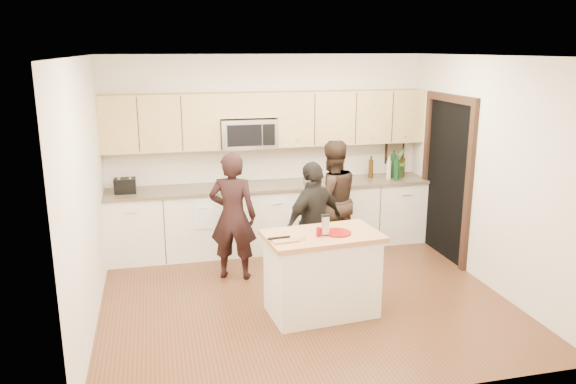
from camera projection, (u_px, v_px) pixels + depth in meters
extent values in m
plane|color=brown|center=(303.00, 297.00, 6.45)|extent=(4.50, 4.50, 0.00)
cube|color=silver|center=(267.00, 151.00, 8.00)|extent=(4.50, 0.02, 2.70)
cube|color=silver|center=(372.00, 243.00, 4.23)|extent=(4.50, 0.02, 2.70)
cube|color=silver|center=(87.00, 195.00, 5.61)|extent=(0.02, 4.00, 2.70)
cube|color=silver|center=(488.00, 173.00, 6.62)|extent=(0.02, 4.00, 2.70)
cube|color=white|center=(305.00, 56.00, 5.78)|extent=(4.50, 4.00, 0.02)
cube|color=white|center=(272.00, 218.00, 7.93)|extent=(4.50, 0.62, 0.90)
cube|color=#72634C|center=(272.00, 186.00, 7.80)|extent=(4.50, 0.66, 0.04)
cube|color=tan|center=(160.00, 123.00, 7.39)|extent=(1.55, 0.33, 0.75)
cube|color=tan|center=(350.00, 117.00, 7.99)|extent=(2.17, 0.33, 0.75)
cube|color=tan|center=(247.00, 105.00, 7.60)|extent=(0.78, 0.33, 0.33)
cube|color=silver|center=(248.00, 133.00, 7.67)|extent=(0.76, 0.40, 0.40)
cube|color=black|center=(244.00, 136.00, 7.46)|extent=(0.47, 0.01, 0.29)
cube|color=black|center=(269.00, 135.00, 7.53)|extent=(0.17, 0.01, 0.29)
cube|color=black|center=(447.00, 181.00, 7.54)|extent=(0.02, 1.05, 2.10)
cube|color=black|center=(469.00, 191.00, 6.99)|extent=(0.06, 0.10, 2.10)
cube|color=black|center=(426.00, 172.00, 8.08)|extent=(0.06, 0.10, 2.10)
cube|color=black|center=(452.00, 98.00, 7.26)|extent=(0.06, 1.25, 0.10)
cube|color=black|center=(395.00, 151.00, 8.44)|extent=(0.30, 0.03, 0.38)
cube|color=#C4A78C|center=(395.00, 151.00, 8.43)|extent=(0.24, 0.00, 0.32)
cube|color=white|center=(206.00, 211.00, 7.36)|extent=(0.34, 0.01, 0.48)
cube|color=white|center=(204.00, 189.00, 7.58)|extent=(0.34, 0.60, 0.01)
cube|color=white|center=(322.00, 276.00, 5.97)|extent=(1.16, 0.74, 0.85)
cube|color=#BA7D4D|center=(322.00, 236.00, 5.86)|extent=(1.26, 0.81, 0.05)
cylinder|color=maroon|center=(337.00, 233.00, 5.86)|extent=(0.29, 0.29, 0.02)
cube|color=silver|center=(325.00, 225.00, 5.77)|extent=(0.07, 0.05, 0.19)
cube|color=black|center=(326.00, 215.00, 5.75)|extent=(0.08, 0.05, 0.02)
cylinder|color=maroon|center=(319.00, 232.00, 5.77)|extent=(0.06, 0.06, 0.09)
cube|color=#BA7D4D|center=(285.00, 240.00, 5.63)|extent=(0.27, 0.19, 0.02)
cube|color=black|center=(279.00, 238.00, 5.64)|extent=(0.24, 0.05, 0.02)
cube|color=silver|center=(298.00, 238.00, 5.65)|extent=(0.18, 0.04, 0.01)
cube|color=black|center=(125.00, 186.00, 7.32)|extent=(0.28, 0.20, 0.19)
cube|color=silver|center=(119.00, 179.00, 7.28)|extent=(0.03, 0.14, 0.00)
cube|color=silver|center=(130.00, 178.00, 7.31)|extent=(0.03, 0.14, 0.00)
cylinder|color=#352209|center=(371.00, 167.00, 8.18)|extent=(0.07, 0.07, 0.32)
cylinder|color=#BDB895|center=(389.00, 168.00, 8.09)|extent=(0.07, 0.07, 0.33)
cylinder|color=black|center=(393.00, 164.00, 8.17)|extent=(0.08, 0.08, 0.40)
cylinder|color=#352209|center=(402.00, 165.00, 8.25)|extent=(0.08, 0.08, 0.34)
cylinder|color=black|center=(397.00, 168.00, 7.99)|extent=(0.08, 0.08, 0.37)
imported|color=#3D6F2C|center=(400.00, 161.00, 8.21)|extent=(0.33, 0.31, 0.48)
imported|color=black|center=(233.00, 216.00, 6.83)|extent=(0.67, 0.54, 1.59)
imported|color=black|center=(331.00, 201.00, 7.47)|extent=(0.86, 0.71, 1.62)
imported|color=black|center=(314.00, 224.00, 6.64)|extent=(0.95, 0.75, 1.51)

